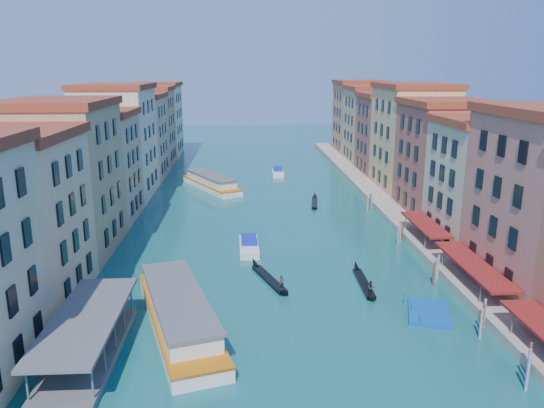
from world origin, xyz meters
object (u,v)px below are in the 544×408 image
(gondola_right, at_px, (364,282))
(blue_dock, at_px, (429,313))
(vaporetto_stop, at_px, (88,340))
(gondola_fore, at_px, (269,278))
(vaporetto_far, at_px, (211,182))
(vaporetto_near, at_px, (179,312))

(gondola_right, height_order, blue_dock, gondola_right)
(vaporetto_stop, relative_size, gondola_fore, 1.52)
(vaporetto_far, relative_size, gondola_right, 1.79)
(vaporetto_far, bearing_deg, vaporetto_near, -117.69)
(vaporetto_near, distance_m, gondola_fore, 13.89)
(vaporetto_near, xyz_separation_m, vaporetto_far, (-0.20, 59.44, -0.16))
(vaporetto_near, xyz_separation_m, blue_dock, (24.44, 0.93, -1.21))
(vaporetto_stop, bearing_deg, vaporetto_far, 83.93)
(gondola_fore, distance_m, blue_dock, 18.06)
(blue_dock, bearing_deg, vaporetto_far, 129.24)
(vaporetto_near, distance_m, blue_dock, 24.49)
(gondola_right, xyz_separation_m, blue_dock, (4.77, -7.49, -0.17))
(vaporetto_far, xyz_separation_m, blue_dock, (24.64, -58.51, -1.06))
(vaporetto_far, height_order, blue_dock, vaporetto_far)
(vaporetto_stop, relative_size, vaporetto_near, 0.74)
(vaporetto_far, relative_size, gondola_fore, 1.78)
(vaporetto_far, bearing_deg, blue_dock, -95.05)
(vaporetto_stop, xyz_separation_m, vaporetto_near, (7.06, 4.98, 0.02))
(gondola_right, relative_size, blue_dock, 1.60)
(vaporetto_far, bearing_deg, vaporetto_stop, -123.96)
(vaporetto_near, relative_size, vaporetto_far, 1.16)
(gondola_fore, distance_m, gondola_right, 10.77)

